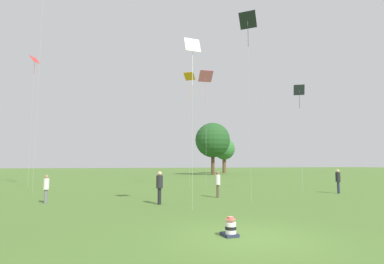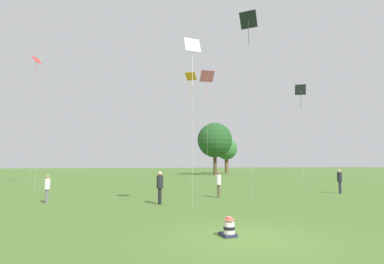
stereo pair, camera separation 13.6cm
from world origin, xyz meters
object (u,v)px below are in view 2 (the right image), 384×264
Objects in this scene: kite_0 at (37,66)px; distant_tree_1 at (226,149)px; seated_toddler at (229,228)px; person_standing_2 at (340,179)px; kite_6 at (248,25)px; person_standing_0 at (218,182)px; kite_5 at (191,80)px; distant_tree_0 at (215,140)px; person_standing_1 at (160,185)px; person_standing_4 at (47,186)px; kite_1 at (192,51)px; kite_9 at (207,78)px; kite_7 at (301,93)px.

kite_0 is 1.56× the size of distant_tree_1.
seated_toddler is at bearing -111.66° from distant_tree_1.
person_standing_2 is 0.15× the size of kite_6.
person_standing_0 is at bearing -112.31° from distant_tree_1.
distant_tree_0 is at bearing -35.59° from kite_5.
seated_toddler is at bearing -47.43° from person_standing_1.
person_standing_0 reaches higher than person_standing_4.
person_standing_4 is at bearing -172.70° from kite_1.
person_standing_4 is at bearing -121.64° from distant_tree_0.
kite_5 reaches higher than person_standing_2.
person_standing_1 is at bearing 144.92° from kite_5.
person_standing_1 reaches higher than person_standing_2.
kite_1 is at bearing -110.89° from distant_tree_0.
kite_6 is (4.15, 2.11, 2.88)m from kite_1.
person_standing_0 is (3.31, 9.88, 0.77)m from seated_toddler.
kite_9 is at bearing -143.75° from person_standing_4.
kite_6 reaches higher than person_standing_0.
person_standing_1 is 1.01× the size of person_standing_2.
person_standing_1 reaches higher than person_standing_4.
kite_7 is at bearing -43.63° from kite_0.
distant_tree_0 is (12.82, 29.34, -3.35)m from kite_5.
kite_6 is 42.47m from distant_tree_0.
kite_7 reaches higher than person_standing_0.
kite_1 reaches higher than person_standing_1.
kite_9 is 42.60m from distant_tree_1.
kite_0 reaches higher than distant_tree_1.
kite_5 is at bearing -138.51° from person_standing_4.
person_standing_0 is 0.16× the size of distant_tree_0.
kite_5 is at bearing -3.02° from kite_6.
kite_9 is at bearing -114.09° from distant_tree_1.
kite_1 is 45.65m from distant_tree_0.
kite_5 reaches higher than person_standing_1.
kite_7 is at bearing 52.54° from person_standing_1.
kite_7 is (21.47, -11.89, -4.17)m from kite_0.
kite_0 is at bearing 161.65° from kite_1.
distant_tree_1 is (22.23, 51.44, -2.24)m from kite_1.
person_standing_1 is 0.21× the size of kite_1.
person_standing_2 is 29.14m from kite_0.
person_standing_2 is at bearing -79.01° from kite_6.
kite_6 is at bearing 53.95° from seated_toddler.
kite_5 reaches higher than kite_7.
kite_1 is 0.82× the size of distant_tree_0.
kite_1 is 1.04× the size of distant_tree_1.
person_standing_2 is 1.13× the size of person_standing_4.
distant_tree_1 reaches higher than seated_toddler.
distant_tree_1 reaches higher than person_standing_2.
person_standing_0 is 10.05m from kite_6.
kite_0 is 21.32m from kite_1.
person_standing_0 is 8.73m from kite_1.
kite_7 is at bearing -41.76° from person_standing_2.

